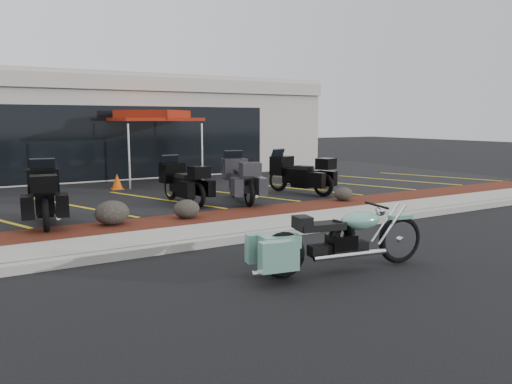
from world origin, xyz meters
TOP-DOWN VIEW (x-y plane):
  - ground at (0.00, 0.00)m, footprint 90.00×90.00m
  - curb at (0.00, 0.90)m, footprint 24.00×0.25m
  - sidewalk at (0.00, 1.60)m, footprint 24.00×1.20m
  - mulch_bed at (0.00, 2.80)m, footprint 24.00×1.20m
  - upper_lot at (0.00, 8.20)m, footprint 26.00×9.60m
  - dealership_building at (0.00, 14.47)m, footprint 18.00×8.16m
  - boulder_left at (-2.05, 2.97)m, footprint 0.71×0.59m
  - boulder_mid at (-0.45, 2.84)m, footprint 0.58×0.49m
  - boulder_right at (4.11, 2.95)m, footprint 0.52×0.43m
  - hero_cruiser at (1.36, -1.67)m, footprint 3.00×1.19m
  - touring_black_front at (-3.11, 4.61)m, footprint 1.14×2.36m
  - touring_black_mid at (0.18, 5.46)m, footprint 0.99×2.18m
  - touring_grey at (1.88, 5.04)m, footprint 1.40×2.42m
  - touring_black_rear at (3.60, 5.38)m, footprint 1.54×2.39m
  - traffic_cone at (-0.51, 8.33)m, footprint 0.44×0.44m
  - popup_canopy at (1.09, 9.39)m, footprint 2.97×2.97m

SIDE VIEW (x-z plane):
  - ground at x=0.00m, z-range 0.00..0.00m
  - curb at x=0.00m, z-range 0.00..0.15m
  - sidewalk at x=0.00m, z-range 0.00..0.15m
  - upper_lot at x=0.00m, z-range 0.00..0.15m
  - mulch_bed at x=0.00m, z-range 0.00..0.16m
  - boulder_right at x=4.11m, z-range 0.16..0.53m
  - boulder_mid at x=-0.45m, z-range 0.16..0.57m
  - traffic_cone at x=-0.51m, z-range 0.15..0.64m
  - boulder_left at x=-2.05m, z-range 0.16..0.66m
  - hero_cruiser at x=1.36m, z-range 0.00..1.03m
  - touring_black_mid at x=0.18m, z-range 0.15..1.38m
  - touring_black_rear at x=3.60m, z-range 0.15..1.45m
  - touring_black_front at x=-3.11m, z-range 0.15..1.47m
  - touring_grey at x=1.88m, z-range 0.15..1.47m
  - dealership_building at x=0.00m, z-range 0.01..4.01m
  - popup_canopy at x=1.09m, z-range 1.16..3.64m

